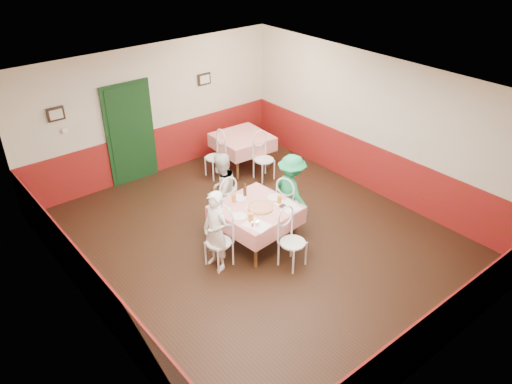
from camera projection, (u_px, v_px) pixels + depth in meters
floor at (258, 240)px, 8.90m from camera, size 7.00×7.00×0.00m
ceiling at (259, 89)px, 7.49m from camera, size 7.00×7.00×0.00m
back_wall at (153, 111)px, 10.53m from camera, size 6.00×0.10×2.80m
front_wall at (448, 279)px, 5.86m from camera, size 6.00×0.10×2.80m
left_wall at (83, 239)px, 6.55m from camera, size 0.10×7.00×2.80m
right_wall at (376, 126)px, 9.84m from camera, size 0.10×7.00×2.80m
wainscot_back at (158, 150)px, 10.98m from camera, size 6.00×0.03×1.00m
wainscot_front at (433, 333)px, 6.32m from camera, size 6.00×0.03×1.00m
wainscot_left at (95, 291)px, 7.02m from camera, size 0.03×7.00×1.00m
wainscot_right at (370, 167)px, 10.28m from camera, size 0.03×7.00×1.00m
door at (131, 135)px, 10.35m from camera, size 0.96×0.06×2.10m
picture_left at (56, 114)px, 9.18m from camera, size 0.32×0.03×0.26m
picture_right at (204, 79)px, 10.99m from camera, size 0.32×0.03×0.26m
thermostat at (65, 130)px, 9.41m from camera, size 0.10×0.03×0.10m
main_table at (256, 226)px, 8.65m from camera, size 1.32×1.32×0.77m
second_table at (243, 151)px, 11.22m from camera, size 1.18×1.18×0.77m
chair_left at (219, 242)px, 8.09m from camera, size 0.46×0.46×0.90m
chair_right at (289, 204)px, 9.12m from camera, size 0.53×0.53×0.90m
chair_far at (224, 204)px, 9.13m from camera, size 0.43×0.43×0.90m
chair_near at (293, 243)px, 8.08m from camera, size 0.47×0.47×0.90m
chair_second_a at (215, 158)px, 10.77m from camera, size 0.44×0.44×0.90m
chair_second_b at (264, 160)px, 10.68m from camera, size 0.44×0.44×0.90m
pizza at (260, 207)px, 8.41m from camera, size 0.48×0.48×0.03m
plate_left at (239, 216)px, 8.18m from camera, size 0.27×0.27×0.01m
plate_right at (274, 197)px, 8.70m from camera, size 0.27×0.27×0.01m
plate_far at (239, 198)px, 8.69m from camera, size 0.27×0.27×0.01m
glass_a at (251, 217)px, 8.03m from camera, size 0.09×0.09×0.15m
glass_b at (279, 200)px, 8.53m from camera, size 0.08×0.08×0.13m
glass_c at (234, 198)px, 8.55m from camera, size 0.09×0.09×0.15m
beer_bottle at (245, 190)px, 8.70m from camera, size 0.07×0.07×0.23m
shaker_a at (256, 224)px, 7.91m from camera, size 0.04×0.04×0.09m
shaker_b at (258, 223)px, 7.93m from camera, size 0.04×0.04×0.09m
shaker_c at (253, 224)px, 7.91m from camera, size 0.04×0.04×0.09m
menu_left at (257, 225)px, 7.97m from camera, size 0.38×0.46×0.00m
menu_right at (288, 206)px, 8.46m from camera, size 0.35×0.43×0.00m
wallet at (283, 206)px, 8.45m from camera, size 0.12×0.10×0.02m
diner_left at (216, 231)px, 7.94m from camera, size 0.38×0.54×1.39m
diner_far at (221, 190)px, 9.03m from camera, size 0.81×0.71×1.42m
diner_right at (291, 191)px, 9.02m from camera, size 0.64×0.97×1.41m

